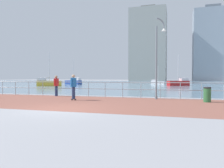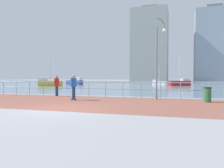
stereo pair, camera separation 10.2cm
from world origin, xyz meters
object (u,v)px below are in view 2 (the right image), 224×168
Objects in this scene: sailboat_yellow at (75,82)px; skateboarder at (74,85)px; sailboat_navy at (159,83)px; bystander at (57,84)px; sailboat_teal at (180,83)px; trash_bin at (207,95)px; sailboat_blue at (50,83)px; lamppost at (159,54)px.

skateboarder is at bearing -63.61° from sailboat_yellow.
skateboarder is 0.40× the size of sailboat_navy.
bystander is at bearing -99.17° from sailboat_navy.
skateboarder is 30.41m from sailboat_teal.
skateboarder is 1.84× the size of trash_bin.
bystander is 28.79m from sailboat_teal.
sailboat_blue is at bearing -159.86° from sailboat_teal.
sailboat_yellow is 10.23m from sailboat_blue.
trash_bin is at bearing -80.85° from sailboat_navy.
sailboat_teal is at bearing 76.27° from skateboarder.
lamppost is 3.32× the size of skateboarder.
sailboat_blue reaches higher than trash_bin.
trash_bin is (11.23, -1.28, -0.52)m from bystander.
lamppost is 6.25m from skateboarder.
sailboat_blue is at bearing 140.31° from trash_bin.
bystander is at bearing 137.83° from skateboarder.
bystander is 31.56m from sailboat_yellow.
sailboat_blue is (-15.57, 21.18, -0.45)m from skateboarder.
sailboat_yellow is (-15.58, 31.41, -0.47)m from skateboarder.
sailboat_yellow is 22.88m from sailboat_teal.
sailboat_yellow is (-18.28, -5.33, 0.15)m from sailboat_navy.
sailboat_blue reaches higher than sailboat_navy.
lamppost is 28.26m from sailboat_blue.
sailboat_yellow is 1.00× the size of sailboat_teal.
sailboat_teal is (10.04, 26.98, -0.43)m from bystander.
skateboarder is 36.85m from sailboat_navy.
sailboat_blue is at bearing 126.32° from skateboarder.
skateboarder is at bearing -103.73° from sailboat_teal.
lamppost is at bearing 160.07° from trash_bin.
sailboat_blue reaches higher than skateboarder.
lamppost is at bearing -54.18° from sailboat_yellow.
sailboat_blue is (-12.75, 18.63, -0.41)m from bystander.
skateboarder is 0.29× the size of sailboat_teal.
trash_bin is at bearing 8.65° from skateboarder.
sailboat_navy is 0.73× the size of sailboat_teal.
sailboat_blue reaches higher than sailboat_teal.
trash_bin is 0.16× the size of sailboat_yellow.
sailboat_teal reaches higher than skateboarder.
sailboat_yellow is at bearing 90.08° from sailboat_blue.
sailboat_blue is at bearing -139.57° from sailboat_navy.
bystander is 34.63m from sailboat_navy.
sailboat_blue reaches higher than bystander.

